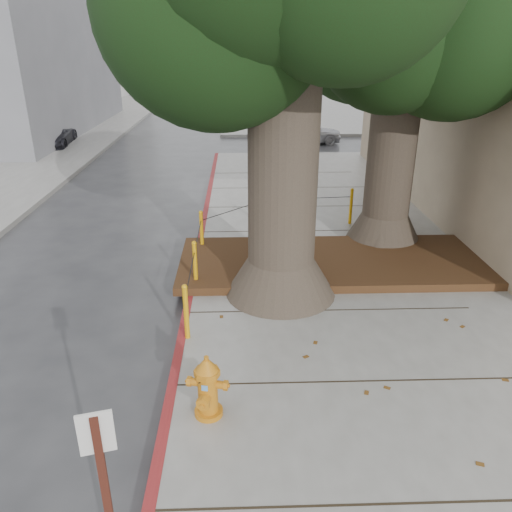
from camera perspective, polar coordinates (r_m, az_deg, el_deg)
The scene contains 11 objects.
ground at distance 7.28m, azimuth 6.92°, elevation -15.05°, with size 140.00×140.00×0.00m, color #28282B.
sidewalk_far at distance 36.58m, azimuth 9.59°, elevation 16.09°, with size 16.00×20.00×0.15m, color slate.
curb_red at distance 9.30m, azimuth -7.66°, elevation -5.29°, with size 0.14×26.00×0.16m, color maroon.
planter_bed at distance 10.62m, azimuth 8.77°, elevation -0.66°, with size 6.40×2.60×0.16m, color black.
building_far_white at distance 53.17m, azimuth -21.49°, elevation 25.15°, with size 12.00×18.00×15.00m, color silver.
tree_far at distance 11.56m, azimuth 18.38°, elevation 24.87°, with size 4.50×3.80×7.17m.
bollard_ring at distance 10.71m, azimuth -0.88°, elevation 2.36°, with size 3.79×5.39×0.95m.
fire_hydrant at distance 6.39m, azimuth -5.57°, elevation -14.68°, with size 0.46×0.44×0.87m.
car_silver at distance 24.42m, azimuth 5.60°, elevation 14.00°, with size 1.37×3.40×1.16m, color #B1B2B7.
car_red at distance 26.46m, azimuth 26.52°, elevation 12.68°, with size 1.43×4.11×1.35m, color maroon.
car_dark at distance 25.38m, azimuth -22.11°, elevation 12.72°, with size 1.52×3.74×1.08m, color black.
Camera 1 is at (-1.03, -5.62, 4.50)m, focal length 35.00 mm.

